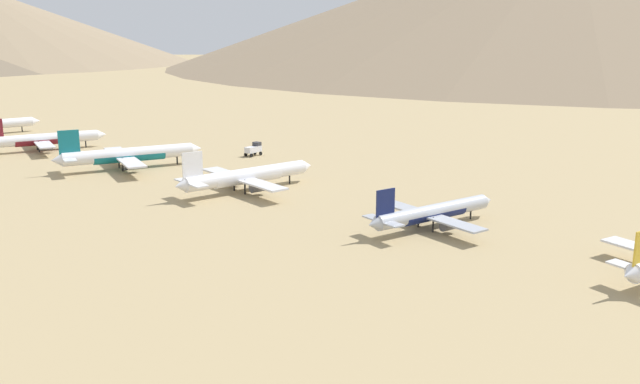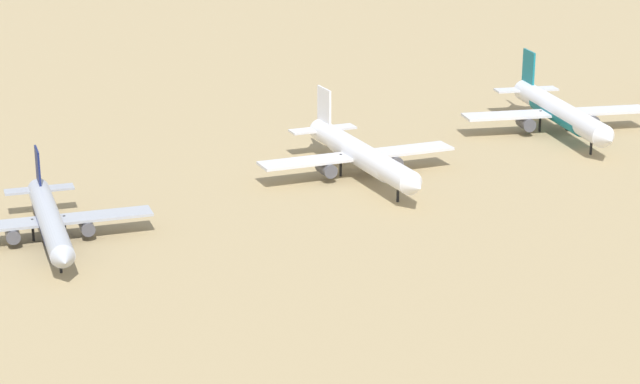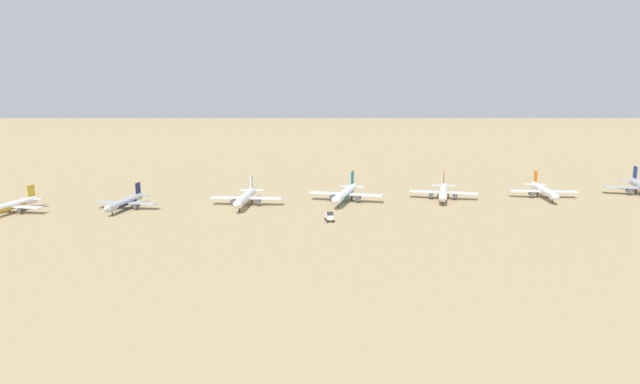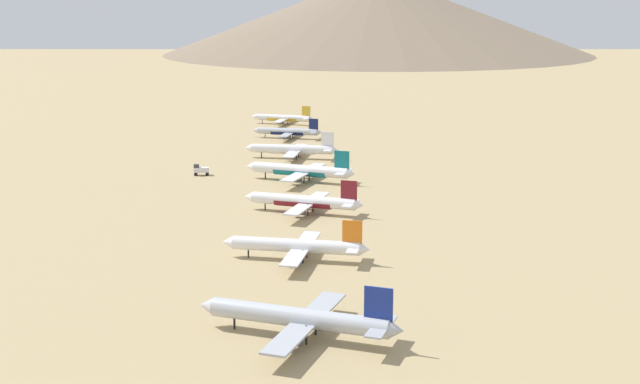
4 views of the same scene
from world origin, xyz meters
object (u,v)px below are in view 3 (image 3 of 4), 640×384
object	(u,v)px
parked_jet_1	(125,202)
parked_jet_3	(345,193)
parked_jet_5	(544,190)
service_truck	(329,216)
parked_jet_4	(443,192)
parked_jet_0	(10,206)
parked_jet_2	(246,197)

from	to	relation	value
parked_jet_1	parked_jet_3	size ratio (longest dim) A/B	0.80
parked_jet_5	service_truck	bearing A→B (deg)	-61.82
parked_jet_4	parked_jet_5	distance (m)	45.58
parked_jet_0	parked_jet_2	world-z (taller)	parked_jet_2
parked_jet_5	parked_jet_0	bearing A→B (deg)	-78.61
parked_jet_4	parked_jet_5	xyz separation A→B (m)	(-5.65, 45.23, -0.00)
parked_jet_2	parked_jet_5	xyz separation A→B (m)	(-23.68, 129.37, -0.05)
parked_jet_2	service_truck	distance (m)	44.57
parked_jet_3	parked_jet_5	xyz separation A→B (m)	(-13.63, 88.12, -0.29)
parked_jet_0	parked_jet_3	xyz separation A→B (m)	(-30.19, 129.42, 0.71)
parked_jet_2	parked_jet_3	distance (m)	42.46
parked_jet_2	parked_jet_4	xyz separation A→B (m)	(-18.03, 84.14, -0.04)
parked_jet_0	parked_jet_3	distance (m)	132.90
parked_jet_2	service_truck	bearing A→B (deg)	53.65
parked_jet_2	parked_jet_1	bearing A→B (deg)	-77.69
parked_jet_1	parked_jet_2	xyz separation A→B (m)	(-10.22, 46.83, 0.53)
parked_jet_3	service_truck	world-z (taller)	parked_jet_3
parked_jet_2	parked_jet_4	bearing A→B (deg)	102.09
parked_jet_4	service_truck	world-z (taller)	parked_jet_4
parked_jet_1	parked_jet_4	xyz separation A→B (m)	(-28.25, 130.96, 0.49)
parked_jet_1	parked_jet_5	world-z (taller)	parked_jet_5
parked_jet_0	service_truck	world-z (taller)	parked_jet_0
parked_jet_5	service_truck	world-z (taller)	parked_jet_5
parked_jet_1	parked_jet_3	xyz separation A→B (m)	(-20.27, 88.08, 0.78)
parked_jet_0	parked_jet_5	xyz separation A→B (m)	(-43.82, 217.54, 0.41)
parked_jet_3	parked_jet_4	xyz separation A→B (m)	(-7.98, 42.89, -0.29)
parked_jet_1	parked_jet_4	bearing A→B (deg)	102.17
parked_jet_1	parked_jet_2	size ratio (longest dim) A/B	0.85
parked_jet_0	parked_jet_1	bearing A→B (deg)	103.49
parked_jet_4	parked_jet_5	size ratio (longest dim) A/B	1.01
parked_jet_3	parked_jet_5	distance (m)	89.16
parked_jet_1	parked_jet_2	world-z (taller)	parked_jet_2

